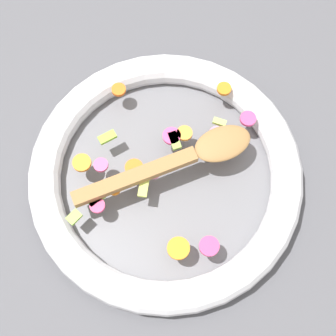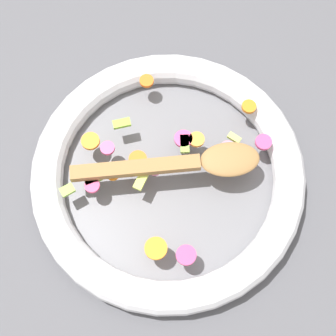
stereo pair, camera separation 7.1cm
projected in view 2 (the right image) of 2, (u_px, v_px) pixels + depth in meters
The scene contains 4 objects.
ground_plane at pixel (168, 179), 0.76m from camera, with size 4.00×4.00×0.00m, color #4C4C51.
skillet at pixel (168, 174), 0.74m from camera, with size 0.43×0.43×0.05m.
chopped_vegetables at pixel (159, 164), 0.71m from camera, with size 0.30×0.29×0.01m.
wooden_spoon at pixel (187, 163), 0.70m from camera, with size 0.14×0.28×0.01m.
Camera 2 is at (-0.24, -0.07, 0.72)m, focal length 50.00 mm.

